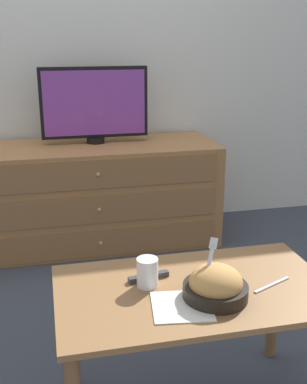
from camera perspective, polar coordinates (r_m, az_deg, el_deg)
The scene contains 10 objects.
ground_plane at distance 3.42m, azimuth -9.63°, elevation -3.88°, with size 12.00×12.00×0.00m, color #383D47.
wall_back at distance 3.20m, azimuth -10.95°, elevation 18.43°, with size 12.00×0.05×2.60m.
dresser at distance 3.03m, azimuth -7.06°, elevation -0.30°, with size 1.52×0.57×0.63m.
tv at distance 2.98m, azimuth -7.02°, elevation 10.34°, with size 0.65×0.11×0.46m.
coffee_table at distance 1.64m, azimuth 4.80°, elevation -13.60°, with size 0.90×0.52×0.49m.
takeout_bowl at distance 1.53m, azimuth 7.37°, elevation -10.96°, with size 0.20×0.20×0.18m.
drink_cup at distance 1.59m, azimuth -0.73°, elevation -9.71°, with size 0.07×0.07×0.10m.
napkin at distance 1.50m, azimuth 3.36°, elevation -13.36°, with size 0.20×0.20×0.00m.
knife at distance 1.65m, azimuth 13.85°, elevation -10.62°, with size 0.15×0.08×0.01m.
remote_control at distance 1.64m, azimuth -0.59°, elevation -10.01°, with size 0.14×0.05×0.02m.
Camera 1 is at (-0.14, -3.17, 1.28)m, focal length 45.00 mm.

